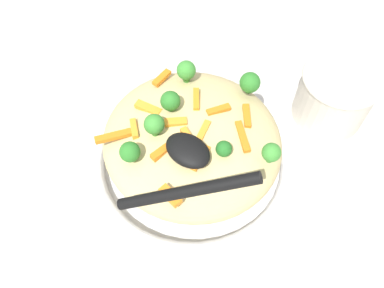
# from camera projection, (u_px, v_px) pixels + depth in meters

# --- Properties ---
(ground_plane) EXTENTS (2.40, 2.40, 0.00)m
(ground_plane) POSITION_uv_depth(u_px,v_px,m) (192.00, 170.00, 0.55)
(ground_plane) COLOR beige
(serving_bowl) EXTENTS (0.28, 0.28, 0.05)m
(serving_bowl) POSITION_uv_depth(u_px,v_px,m) (192.00, 161.00, 0.53)
(serving_bowl) COLOR silver
(serving_bowl) RESTS_ON ground_plane
(pasta_mound) EXTENTS (0.23, 0.22, 0.07)m
(pasta_mound) POSITION_uv_depth(u_px,v_px,m) (192.00, 140.00, 0.49)
(pasta_mound) COLOR #D1BA7A
(pasta_mound) RESTS_ON serving_bowl
(carrot_piece_0) EXTENTS (0.02, 0.03, 0.01)m
(carrot_piece_0) POSITION_uv_depth(u_px,v_px,m) (204.00, 130.00, 0.45)
(carrot_piece_0) COLOR orange
(carrot_piece_0) RESTS_ON pasta_mound
(carrot_piece_1) EXTENTS (0.01, 0.04, 0.01)m
(carrot_piece_1) POSITION_uv_depth(u_px,v_px,m) (170.00, 150.00, 0.44)
(carrot_piece_1) COLOR orange
(carrot_piece_1) RESTS_ON pasta_mound
(carrot_piece_2) EXTENTS (0.03, 0.03, 0.01)m
(carrot_piece_2) POSITION_uv_depth(u_px,v_px,m) (176.00, 122.00, 0.46)
(carrot_piece_2) COLOR orange
(carrot_piece_2) RESTS_ON pasta_mound
(carrot_piece_3) EXTENTS (0.03, 0.01, 0.01)m
(carrot_piece_3) POSITION_uv_depth(u_px,v_px,m) (170.00, 196.00, 0.41)
(carrot_piece_3) COLOR orange
(carrot_piece_3) RESTS_ON pasta_mound
(carrot_piece_4) EXTENTS (0.01, 0.03, 0.01)m
(carrot_piece_4) POSITION_uv_depth(u_px,v_px,m) (200.00, 158.00, 0.43)
(carrot_piece_4) COLOR orange
(carrot_piece_4) RESTS_ON pasta_mound
(carrot_piece_5) EXTENTS (0.03, 0.02, 0.01)m
(carrot_piece_5) POSITION_uv_depth(u_px,v_px,m) (134.00, 129.00, 0.46)
(carrot_piece_5) COLOR orange
(carrot_piece_5) RESTS_ON pasta_mound
(carrot_piece_6) EXTENTS (0.03, 0.03, 0.01)m
(carrot_piece_6) POSITION_uv_depth(u_px,v_px,m) (247.00, 116.00, 0.47)
(carrot_piece_6) COLOR orange
(carrot_piece_6) RESTS_ON pasta_mound
(carrot_piece_7) EXTENTS (0.03, 0.03, 0.01)m
(carrot_piece_7) POSITION_uv_depth(u_px,v_px,m) (196.00, 99.00, 0.48)
(carrot_piece_7) COLOR orange
(carrot_piece_7) RESTS_ON pasta_mound
(carrot_piece_8) EXTENTS (0.02, 0.03, 0.01)m
(carrot_piece_8) POSITION_uv_depth(u_px,v_px,m) (218.00, 110.00, 0.47)
(carrot_piece_8) COLOR orange
(carrot_piece_8) RESTS_ON pasta_mound
(carrot_piece_9) EXTENTS (0.01, 0.03, 0.01)m
(carrot_piece_9) POSITION_uv_depth(u_px,v_px,m) (162.00, 78.00, 0.51)
(carrot_piece_9) COLOR orange
(carrot_piece_9) RESTS_ON pasta_mound
(carrot_piece_10) EXTENTS (0.04, 0.03, 0.01)m
(carrot_piece_10) POSITION_uv_depth(u_px,v_px,m) (242.00, 136.00, 0.45)
(carrot_piece_10) COLOR orange
(carrot_piece_10) RESTS_ON pasta_mound
(carrot_piece_11) EXTENTS (0.04, 0.02, 0.01)m
(carrot_piece_11) POSITION_uv_depth(u_px,v_px,m) (148.00, 108.00, 0.48)
(carrot_piece_11) COLOR orange
(carrot_piece_11) RESTS_ON pasta_mound
(carrot_piece_12) EXTENTS (0.03, 0.04, 0.01)m
(carrot_piece_12) POSITION_uv_depth(u_px,v_px,m) (113.00, 136.00, 0.45)
(carrot_piece_12) COLOR orange
(carrot_piece_12) RESTS_ON pasta_mound
(carrot_piece_13) EXTENTS (0.03, 0.02, 0.01)m
(carrot_piece_13) POSITION_uv_depth(u_px,v_px,m) (188.00, 136.00, 0.45)
(carrot_piece_13) COLOR orange
(carrot_piece_13) RESTS_ON pasta_mound
(broccoli_floret_0) EXTENTS (0.02, 0.02, 0.02)m
(broccoli_floret_0) POSITION_uv_depth(u_px,v_px,m) (224.00, 149.00, 0.43)
(broccoli_floret_0) COLOR #205B1C
(broccoli_floret_0) RESTS_ON pasta_mound
(broccoli_floret_1) EXTENTS (0.02, 0.02, 0.03)m
(broccoli_floret_1) POSITION_uv_depth(u_px,v_px,m) (154.00, 125.00, 0.44)
(broccoli_floret_1) COLOR #377928
(broccoli_floret_1) RESTS_ON pasta_mound
(broccoli_floret_2) EXTENTS (0.02, 0.02, 0.03)m
(broccoli_floret_2) POSITION_uv_depth(u_px,v_px,m) (172.00, 100.00, 0.46)
(broccoli_floret_2) COLOR #296820
(broccoli_floret_2) RESTS_ON pasta_mound
(broccoli_floret_3) EXTENTS (0.02, 0.02, 0.03)m
(broccoli_floret_3) POSITION_uv_depth(u_px,v_px,m) (186.00, 71.00, 0.49)
(broccoli_floret_3) COLOR #377928
(broccoli_floret_3) RESTS_ON pasta_mound
(broccoli_floret_4) EXTENTS (0.02, 0.02, 0.03)m
(broccoli_floret_4) POSITION_uv_depth(u_px,v_px,m) (130.00, 152.00, 0.43)
(broccoli_floret_4) COLOR #296820
(broccoli_floret_4) RESTS_ON pasta_mound
(broccoli_floret_5) EXTENTS (0.03, 0.03, 0.03)m
(broccoli_floret_5) POSITION_uv_depth(u_px,v_px,m) (250.00, 83.00, 0.48)
(broccoli_floret_5) COLOR #296820
(broccoli_floret_5) RESTS_ON pasta_mound
(broccoli_floret_6) EXTENTS (0.02, 0.02, 0.03)m
(broccoli_floret_6) POSITION_uv_depth(u_px,v_px,m) (271.00, 153.00, 0.43)
(broccoli_floret_6) COLOR #377928
(broccoli_floret_6) RESTS_ON pasta_mound
(serving_spoon) EXTENTS (0.13, 0.12, 0.08)m
(serving_spoon) POSITION_uv_depth(u_px,v_px,m) (187.00, 163.00, 0.41)
(serving_spoon) COLOR black
(serving_spoon) RESTS_ON pasta_mound
(companion_bowl) EXTENTS (0.11, 0.11, 0.08)m
(companion_bowl) POSITION_uv_depth(u_px,v_px,m) (335.00, 95.00, 0.57)
(companion_bowl) COLOR beige
(companion_bowl) RESTS_ON ground_plane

